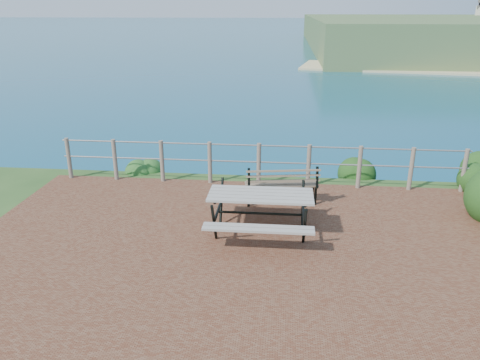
# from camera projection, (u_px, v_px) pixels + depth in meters

# --- Properties ---
(ground) EXTENTS (10.00, 7.00, 0.12)m
(ground) POSITION_uv_depth(u_px,v_px,m) (246.00, 255.00, 7.92)
(ground) COLOR brown
(ground) RESTS_ON ground
(ocean) EXTENTS (1200.00, 1200.00, 0.00)m
(ocean) POSITION_uv_depth(u_px,v_px,m) (288.00, 17.00, 194.58)
(ocean) COLOR #14687C
(ocean) RESTS_ON ground
(safety_railing) EXTENTS (9.40, 0.10, 1.00)m
(safety_railing) POSITION_uv_depth(u_px,v_px,m) (259.00, 162.00, 10.85)
(safety_railing) COLOR #6B5B4C
(safety_railing) RESTS_ON ground
(picnic_table) EXTENTS (1.88, 1.62, 0.79)m
(picnic_table) POSITION_uv_depth(u_px,v_px,m) (261.00, 209.00, 8.47)
(picnic_table) COLOR gray
(picnic_table) RESTS_ON ground
(park_bench) EXTENTS (1.57, 0.63, 0.86)m
(park_bench) POSITION_uv_depth(u_px,v_px,m) (282.00, 178.00, 9.81)
(park_bench) COLOR brown
(park_bench) RESTS_ON ground
(shrub_right_edge) EXTENTS (1.13, 1.13, 1.62)m
(shrub_right_edge) POSITION_uv_depth(u_px,v_px,m) (476.00, 188.00, 10.87)
(shrub_right_edge) COLOR #153D12
(shrub_right_edge) RESTS_ON ground
(shrub_lip_west) EXTENTS (0.78, 0.78, 0.53)m
(shrub_lip_west) POSITION_uv_depth(u_px,v_px,m) (147.00, 171.00, 12.01)
(shrub_lip_west) COLOR #225620
(shrub_lip_west) RESTS_ON ground
(shrub_lip_east) EXTENTS (0.88, 0.88, 0.66)m
(shrub_lip_east) POSITION_uv_depth(u_px,v_px,m) (353.00, 175.00, 11.71)
(shrub_lip_east) COLOR #153D12
(shrub_lip_east) RESTS_ON ground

